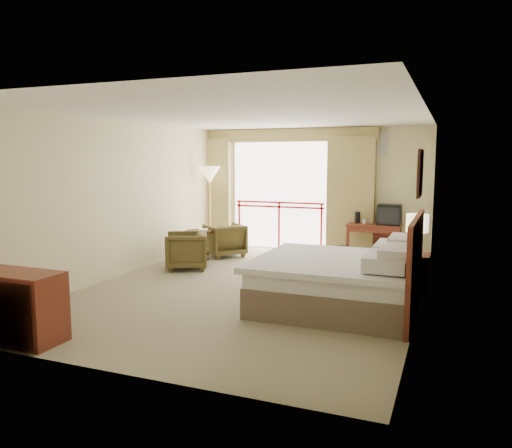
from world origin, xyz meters
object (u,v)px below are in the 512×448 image
at_px(bed, 341,281).
at_px(side_table, 199,240).
at_px(nightstand, 415,273).
at_px(wastebasket, 342,254).
at_px(desk, 374,231).
at_px(armchair_far, 225,256).
at_px(floor_lamp, 210,178).
at_px(tv, 390,215).
at_px(armchair_near, 187,269).
at_px(table_lamp, 417,224).
at_px(dresser, 12,306).

xyz_separation_m(bed, side_table, (-3.36, 2.18, 0.03)).
distance_m(nightstand, wastebasket, 2.40).
distance_m(desk, armchair_far, 3.16).
bearing_deg(floor_lamp, wastebasket, -5.67).
distance_m(bed, tv, 3.74).
bearing_deg(armchair_near, bed, 40.09).
bearing_deg(armchair_far, tv, 147.59).
xyz_separation_m(side_table, floor_lamp, (-0.34, 1.18, 1.20)).
distance_m(table_lamp, floor_lamp, 5.08).
height_order(wastebasket, armchair_far, armchair_far).
height_order(table_lamp, side_table, table_lamp).
xyz_separation_m(armchair_far, floor_lamp, (-0.66, 0.63, 1.61)).
relative_size(table_lamp, tv, 1.28).
bearing_deg(table_lamp, armchair_far, 159.38).
bearing_deg(floor_lamp, nightstand, -25.19).
bearing_deg(armchair_far, dresser, 39.93).
height_order(bed, armchair_near, bed).
distance_m(side_table, floor_lamp, 1.72).
height_order(nightstand, armchair_near, nightstand).
bearing_deg(armchair_far, wastebasket, 138.73).
distance_m(tv, armchair_far, 3.50).
bearing_deg(armchair_near, table_lamp, 61.78).
bearing_deg(floor_lamp, desk, 6.10).
xyz_separation_m(bed, armchair_far, (-3.04, 2.74, -0.38)).
relative_size(nightstand, tv, 1.29).
xyz_separation_m(armchair_near, side_table, (-0.18, 0.83, 0.41)).
bearing_deg(bed, desk, 91.61).
relative_size(bed, floor_lamp, 1.14).
height_order(tv, wastebasket, tv).
bearing_deg(floor_lamp, armchair_near, -75.48).
bearing_deg(tv, nightstand, -95.70).
distance_m(tv, floor_lamp, 3.97).
relative_size(armchair_far, side_table, 1.25).
xyz_separation_m(table_lamp, side_table, (-4.25, 0.93, -0.64)).
distance_m(wastebasket, floor_lamp, 3.41).
distance_m(nightstand, desk, 2.74).
distance_m(armchair_far, side_table, 0.76).
bearing_deg(nightstand, desk, 111.87).
distance_m(bed, armchair_far, 4.11).
height_order(wastebasket, floor_lamp, floor_lamp).
relative_size(armchair_far, dresser, 0.63).
relative_size(table_lamp, armchair_near, 0.78).
bearing_deg(side_table, table_lamp, -12.31).
xyz_separation_m(table_lamp, armchair_near, (-4.07, 0.10, -1.05)).
bearing_deg(armchair_near, side_table, 165.26).
bearing_deg(desk, tv, -10.50).
bearing_deg(desk, armchair_far, -161.28).
bearing_deg(tv, dresser, -139.29).
distance_m(floor_lamp, dresser, 6.11).
relative_size(desk, tv, 2.34).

